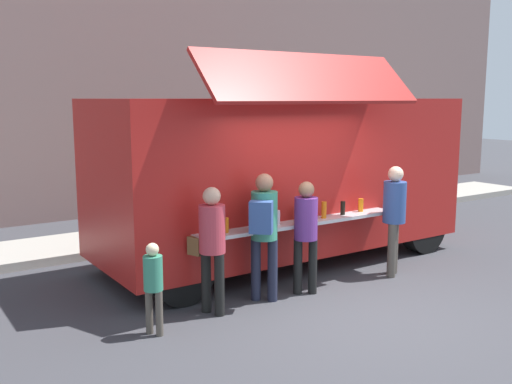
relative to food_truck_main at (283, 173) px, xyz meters
name	(u,v)px	position (x,y,z in m)	size (l,w,h in m)	color
ground_plane	(359,314)	(-0.67, -2.54, -1.49)	(60.00, 60.00, 0.00)	#38383D
curb_strip	(0,257)	(-4.00, 2.62, -1.42)	(28.00, 1.60, 0.15)	#9E998E
food_truck_main	(283,173)	(0.00, 0.00, 0.00)	(6.18, 3.02, 3.35)	#B01E1A
trash_bin	(365,193)	(4.19, 2.32, -1.03)	(0.60, 0.60, 0.94)	#306537
customer_front_ordering	(306,227)	(-0.75, -1.54, -0.54)	(0.33, 0.33, 1.60)	black
customer_mid_with_backpack	(264,224)	(-1.42, -1.48, -0.43)	(0.53, 0.54, 1.74)	#1F2236
customer_rear_waiting	(211,239)	(-2.22, -1.48, -0.52)	(0.36, 0.53, 1.64)	black
customer_extra_browsing	(394,211)	(0.92, -1.62, -0.48)	(0.35, 0.35, 1.71)	#4D463E
child_near_queue	(153,280)	(-3.11, -1.70, -0.84)	(0.22, 0.22, 1.10)	#50483F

